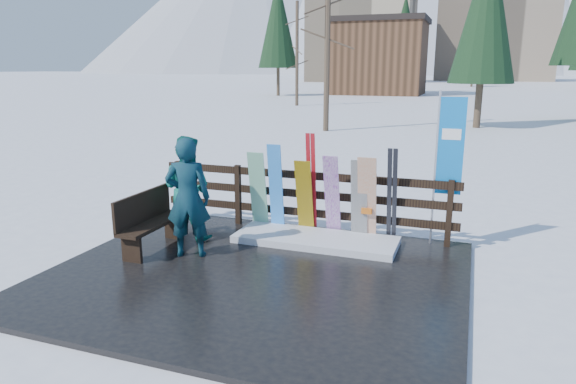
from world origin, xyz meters
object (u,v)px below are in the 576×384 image
at_px(snowboard_3, 332,197).
at_px(snowboard_5, 367,200).
at_px(snowboard_2, 305,198).
at_px(snowboard_4, 359,201).
at_px(rental_flag, 447,152).
at_px(snowboard_0, 276,188).
at_px(bench, 149,219).
at_px(snowboard_1, 258,191).
at_px(person_back, 187,188).
at_px(person_front, 188,198).

bearing_deg(snowboard_3, snowboard_5, -0.00).
distance_m(snowboard_3, snowboard_5, 0.62).
xyz_separation_m(snowboard_2, snowboard_5, (1.13, 0.00, 0.06)).
bearing_deg(snowboard_4, rental_flag, 11.09).
distance_m(snowboard_3, rental_flag, 2.06).
relative_size(snowboard_2, snowboard_5, 0.92).
bearing_deg(snowboard_4, snowboard_0, -180.00).
bearing_deg(rental_flag, snowboard_5, -167.74).
xyz_separation_m(snowboard_4, rental_flag, (1.38, 0.27, 0.88)).
bearing_deg(snowboard_4, bench, -152.99).
bearing_deg(snowboard_1, person_back, -137.13).
bearing_deg(snowboard_2, snowboard_4, 0.00).
relative_size(bench, snowboard_4, 1.03).
bearing_deg(snowboard_1, person_front, -106.85).
height_order(bench, snowboard_5, snowboard_5).
bearing_deg(snowboard_3, bench, -148.97).
bearing_deg(snowboard_2, person_front, -130.38).
distance_m(snowboard_2, person_front, 2.18).
xyz_separation_m(snowboard_0, rental_flag, (2.92, 0.27, 0.79)).
distance_m(snowboard_2, snowboard_5, 1.13).
bearing_deg(bench, person_back, 66.95).
xyz_separation_m(bench, person_front, (0.77, -0.03, 0.44)).
bearing_deg(snowboard_5, bench, -153.95).
height_order(snowboard_0, rental_flag, rental_flag).
distance_m(snowboard_1, snowboard_5, 2.03).
distance_m(snowboard_0, person_front, 1.86).
xyz_separation_m(person_front, person_back, (-0.47, 0.75, -0.04)).
relative_size(snowboard_0, person_front, 0.86).
height_order(snowboard_2, snowboard_3, snowboard_3).
xyz_separation_m(snowboard_0, person_back, (-1.32, -0.90, 0.10)).
bearing_deg(snowboard_2, person_back, -154.34).
bearing_deg(snowboard_3, snowboard_1, -180.00).
distance_m(snowboard_1, person_front, 1.73).
xyz_separation_m(snowboard_0, person_front, (-0.85, -1.64, 0.14)).
height_order(bench, person_back, person_back).
height_order(snowboard_1, snowboard_3, snowboard_3).
relative_size(snowboard_3, rental_flag, 0.60).
relative_size(snowboard_5, rental_flag, 0.59).
bearing_deg(person_back, rental_flag, -163.94).
height_order(bench, rental_flag, rental_flag).
distance_m(bench, snowboard_4, 3.56).
height_order(snowboard_3, rental_flag, rental_flag).
bearing_deg(bench, snowboard_5, 26.05).
bearing_deg(snowboard_1, snowboard_2, 0.00).
distance_m(snowboard_1, person_back, 1.33).
bearing_deg(bench, person_front, -2.36).
relative_size(snowboard_4, person_front, 0.76).
bearing_deg(person_back, bench, 67.62).
relative_size(snowboard_2, person_front, 0.74).
distance_m(rental_flag, person_back, 4.45).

